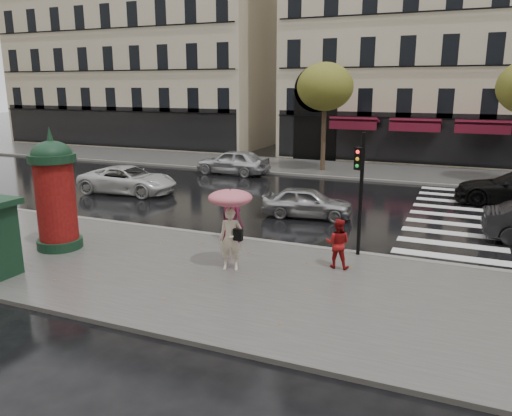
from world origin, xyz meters
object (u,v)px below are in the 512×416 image
at_px(man_burgundy, 231,217).
at_px(woman_red, 338,243).
at_px(woman_umbrella, 231,216).
at_px(car_white, 128,180).
at_px(car_silver, 307,202).
at_px(traffic_light, 360,182).
at_px(car_far_silver, 233,162).
at_px(morris_column, 55,191).

bearing_deg(man_burgundy, woman_red, -175.69).
bearing_deg(woman_umbrella, car_white, 140.15).
relative_size(car_silver, car_white, 0.75).
relative_size(woman_red, traffic_light, 0.39).
bearing_deg(car_white, traffic_light, -116.51).
xyz_separation_m(man_burgundy, car_far_silver, (-5.92, 12.60, -0.25)).
height_order(woman_umbrella, traffic_light, traffic_light).
bearing_deg(traffic_light, car_far_silver, 129.44).
distance_m(traffic_light, car_silver, 5.47).
bearing_deg(man_burgundy, morris_column, 47.37).
bearing_deg(woman_umbrella, man_burgundy, 115.26).
bearing_deg(traffic_light, morris_column, -161.61).
relative_size(traffic_light, car_silver, 1.03).
bearing_deg(morris_column, car_far_silver, 93.78).
bearing_deg(car_silver, woman_red, -162.78).
distance_m(man_burgundy, car_silver, 4.77).
bearing_deg(car_far_silver, morris_column, 6.10).
distance_m(morris_column, car_far_silver, 15.37).
bearing_deg(traffic_light, woman_red, -103.08).
distance_m(woman_umbrella, car_silver, 6.97).
distance_m(woman_red, car_white, 13.93).
bearing_deg(morris_column, car_silver, 49.74).
height_order(woman_red, traffic_light, traffic_light).
bearing_deg(traffic_light, woman_umbrella, -139.65).
distance_m(man_burgundy, morris_column, 5.68).
relative_size(traffic_light, car_white, 0.78).
xyz_separation_m(woman_red, traffic_light, (0.31, 1.32, 1.57)).
height_order(morris_column, car_white, morris_column).
distance_m(man_burgundy, car_white, 10.11).
xyz_separation_m(traffic_light, car_white, (-12.57, 5.28, -1.74)).
bearing_deg(morris_column, man_burgundy, 28.72).
xyz_separation_m(woman_umbrella, car_white, (-9.48, 7.91, -1.02)).
bearing_deg(man_burgundy, woman_umbrella, 133.91).
relative_size(woman_umbrella, car_silver, 0.65).
height_order(woman_red, man_burgundy, man_burgundy).
height_order(man_burgundy, traffic_light, traffic_light).
xyz_separation_m(woman_umbrella, woman_red, (2.78, 1.31, -0.85)).
distance_m(traffic_light, car_white, 13.75).
relative_size(morris_column, car_white, 0.80).
relative_size(man_burgundy, car_far_silver, 0.40).
xyz_separation_m(car_silver, car_white, (-9.65, 1.03, 0.05)).
xyz_separation_m(traffic_light, car_far_silver, (-10.09, 12.27, -1.66)).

